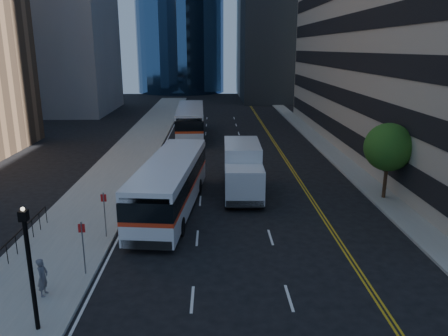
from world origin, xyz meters
name	(u,v)px	position (x,y,z in m)	size (l,w,h in m)	color
ground	(266,254)	(0.00, 0.00, 0.00)	(160.00, 160.00, 0.00)	black
sidewalk_west	(138,146)	(-10.50, 25.00, 0.07)	(5.00, 90.00, 0.15)	gray
sidewalk_east	(323,145)	(9.00, 25.00, 0.07)	(2.00, 90.00, 0.15)	gray
street_tree	(388,147)	(9.00, 8.00, 3.64)	(3.20, 3.20, 5.10)	#332114
lamp_post	(30,264)	(-9.00, -6.00, 2.72)	(0.28, 0.28, 4.56)	black
bus_front	(171,183)	(-5.26, 6.26, 1.80)	(4.10, 13.01, 3.30)	white
bus_rear	(191,120)	(-5.21, 30.32, 1.88)	(3.30, 13.45, 3.45)	silver
box_truck	(243,169)	(-0.56, 9.44, 1.83)	(2.67, 7.32, 3.48)	silver
pedestrian	(43,277)	(-9.59, -3.75, 0.96)	(0.59, 0.39, 1.63)	#54545B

